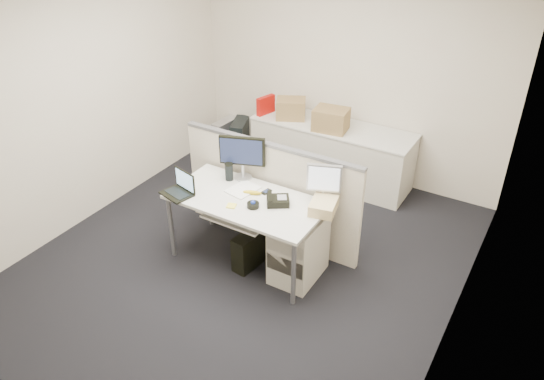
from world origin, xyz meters
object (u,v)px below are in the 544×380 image
Objects in this scene: desk at (247,205)px; monitor_main at (242,158)px; laptop at (176,185)px; desk_phone at (278,201)px.

monitor_main is at bearing 128.00° from desk.
laptop reaches higher than desk.
desk is at bearing 161.74° from desk_phone.
desk_phone is at bearing -43.87° from monitor_main.
monitor_main is 0.72m from laptop.
desk_phone reaches higher than desk.
laptop reaches higher than desk_phone.
monitor_main is 1.56× the size of laptop.
laptop is at bearing 168.18° from desk_phone.
monitor_main reaches higher than laptop.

